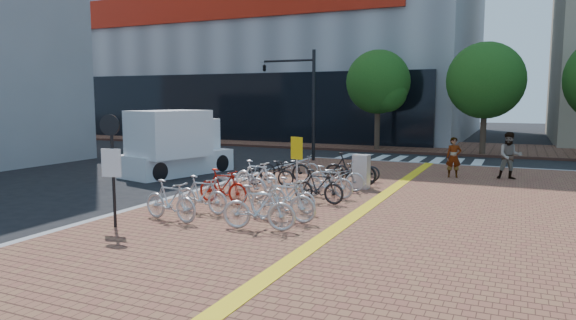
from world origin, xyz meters
The scene contains 31 objects.
ground centered at (0.00, 0.00, 0.00)m, with size 120.00×120.00×0.00m, color black.
sidewalk centered at (3.00, -5.00, 0.07)m, with size 14.00×34.00×0.15m, color brown.
tactile_strip centered at (2.00, -5.00, 0.16)m, with size 0.40×34.00×0.01m, color yellow.
kerb_west centered at (-4.00, -5.00, 0.08)m, with size 0.25×34.00×0.15m, color gray.
kerb_north centered at (3.00, 12.00, 0.08)m, with size 14.00×0.25×0.15m, color gray.
far_sidewalk centered at (0.00, 21.00, 0.07)m, with size 70.00×8.00×0.15m, color brown.
crosswalk centered at (0.50, 14.00, 0.01)m, with size 7.50×4.00×0.01m.
street_trees centered at (5.04, 17.45, 4.10)m, with size 16.20×4.60×6.35m.
bike_0 centered at (-2.09, -2.53, 0.67)m, with size 0.49×1.74×1.04m, color #B8B8BD.
bike_1 centered at (-1.87, -1.44, 0.66)m, with size 0.48×1.69×1.01m, color silver.
bike_2 centered at (-2.03, -0.10, 0.66)m, with size 0.48×1.70×1.02m, color #A1160B.
bike_3 centered at (-2.03, 0.88, 0.67)m, with size 0.69×1.97×1.04m, color #A8A8AC.
bike_4 centered at (-2.07, 2.06, 0.67)m, with size 0.49×1.72×1.03m, color white.
bike_5 centered at (-2.10, 3.19, 0.60)m, with size 0.60×1.73×0.91m, color black.
bike_6 centered at (-2.08, 4.27, 0.68)m, with size 0.70×2.01×1.06m, color black.
bike_7 centered at (-2.08, 5.70, 0.58)m, with size 0.57×1.62×0.85m, color #A4A4A8.
bike_8 centered at (0.37, -2.41, 0.69)m, with size 0.50×1.78×1.07m, color #AFAFB4.
bike_9 centered at (0.50, -1.38, 0.70)m, with size 0.52×1.84×1.11m, color #B2B3B7.
bike_10 centered at (0.28, -0.33, 0.62)m, with size 0.44×1.57×0.94m, color #BDBCC1.
bike_11 centered at (0.51, 1.12, 0.64)m, with size 0.46×1.64×0.98m, color black.
bike_12 centered at (0.50, 2.00, 0.65)m, with size 0.47×1.67×1.00m, color #B8B9BD.
bike_13 centered at (0.35, 3.22, 0.65)m, with size 0.66×1.89×0.99m, color #A4A4A9.
bike_14 centered at (0.41, 4.53, 0.73)m, with size 0.55×1.93×1.16m, color black.
bike_15 centered at (0.37, 5.45, 0.61)m, with size 0.61×1.76×0.92m, color black.
pedestrian_a centered at (3.56, 7.92, 0.94)m, with size 0.58×0.38×1.58m, color gray.
pedestrian_b centered at (5.56, 8.32, 1.05)m, with size 0.88×0.68×1.81m, color #454758.
utility_box centered at (0.96, 4.04, 0.73)m, with size 0.53×0.39×1.17m, color silver.
yellow_sign centered at (-1.07, 3.12, 1.38)m, with size 0.47×0.18×1.77m.
notice_sign centered at (-2.91, -3.63, 1.86)m, with size 0.50×0.17×2.72m.
traffic_light_pole centered at (-4.74, 10.82, 3.91)m, with size 2.92×1.13×5.44m.
box_truck centered at (-7.48, 4.95, 1.29)m, with size 3.15×5.09×2.74m.
Camera 1 is at (5.88, -12.88, 3.25)m, focal length 32.00 mm.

